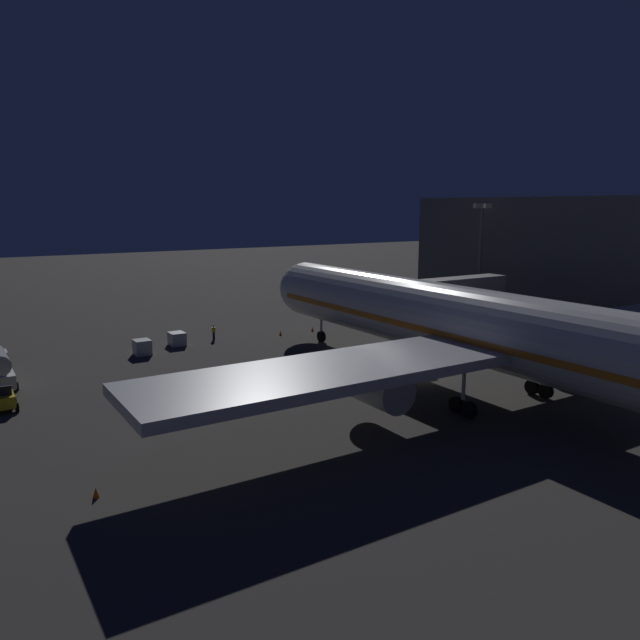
{
  "coord_description": "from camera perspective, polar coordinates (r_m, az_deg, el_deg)",
  "views": [
    {
      "loc": [
        35.34,
        39.2,
        14.99
      ],
      "look_at": [
        3.0,
        -12.29,
        3.5
      ],
      "focal_mm": 34.11,
      "sensor_mm": 36.0,
      "label": 1
    }
  ],
  "objects": [
    {
      "name": "ground_plane",
      "position": [
        54.87,
        9.57,
        -5.31
      ],
      "size": [
        320.0,
        320.0,
        0.0
      ],
      "primitive_type": "plane",
      "color": "#383533"
    },
    {
      "name": "airliner_at_gate",
      "position": [
        47.69,
        16.66,
        -1.24
      ],
      "size": [
        56.21,
        64.69,
        17.77
      ],
      "color": "silver",
      "rests_on": "ground_plane"
    },
    {
      "name": "jet_bridge",
      "position": [
        68.18,
        10.23,
        2.62
      ],
      "size": [
        18.64,
        3.4,
        7.15
      ],
      "color": "#9E9E99",
      "rests_on": "ground_plane"
    },
    {
      "name": "apron_floodlight_mast",
      "position": [
        83.57,
        14.8,
        6.24
      ],
      "size": [
        2.9,
        0.5,
        15.24
      ],
      "color": "#59595E",
      "rests_on": "ground_plane"
    },
    {
      "name": "baggage_tug_lead",
      "position": [
        51.04,
        -27.59,
        -6.72
      ],
      "size": [
        1.86,
        2.26,
        1.95
      ],
      "color": "yellow",
      "rests_on": "ground_plane"
    },
    {
      "name": "baggage_container_near_belt",
      "position": [
        67.91,
        -13.27,
        -1.73
      ],
      "size": [
        1.56,
        1.87,
        1.43
      ],
      "primitive_type": "cube",
      "color": "#B7BABF",
      "rests_on": "ground_plane"
    },
    {
      "name": "baggage_container_spare",
      "position": [
        64.49,
        -16.34,
        -2.47
      ],
      "size": [
        1.57,
        1.77,
        1.56
      ],
      "primitive_type": "cube",
      "color": "#B7BABF",
      "rests_on": "ground_plane"
    },
    {
      "name": "ground_crew_by_belt_loader",
      "position": [
        69.92,
        -9.95,
        -1.06
      ],
      "size": [
        0.4,
        0.4,
        1.7
      ],
      "color": "black",
      "rests_on": "ground_plane"
    },
    {
      "name": "traffic_cone_nose_port",
      "position": [
        73.54,
        -0.71,
        -0.84
      ],
      "size": [
        0.36,
        0.36,
        0.55
      ],
      "primitive_type": "cone",
      "color": "orange",
      "rests_on": "ground_plane"
    },
    {
      "name": "traffic_cone_nose_starboard",
      "position": [
        71.39,
        -3.73,
        -1.22
      ],
      "size": [
        0.36,
        0.36,
        0.55
      ],
      "primitive_type": "cone",
      "color": "orange",
      "rests_on": "ground_plane"
    },
    {
      "name": "traffic_cone_wingtip_svc_side",
      "position": [
        34.9,
        -20.29,
        -14.95
      ],
      "size": [
        0.36,
        0.36,
        0.55
      ],
      "primitive_type": "cone",
      "color": "orange",
      "rests_on": "ground_plane"
    }
  ]
}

